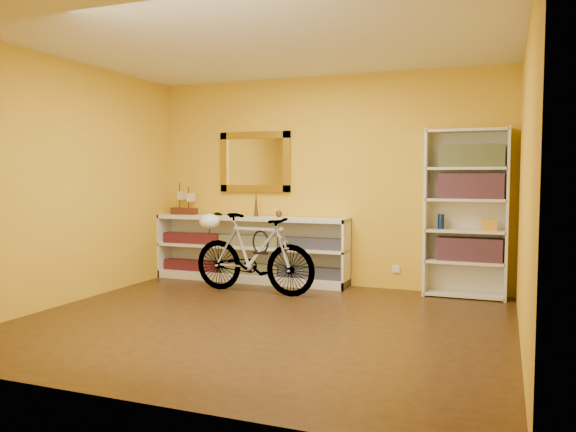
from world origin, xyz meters
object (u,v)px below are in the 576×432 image
at_px(console_unit, 250,249).
at_px(bicycle, 254,253).
at_px(bookcase, 466,213).
at_px(helmet, 209,221).

relative_size(console_unit, bicycle, 1.64).
height_order(bookcase, helmet, bookcase).
bearing_deg(console_unit, helmet, -113.39).
distance_m(console_unit, bookcase, 2.71).
height_order(console_unit, bookcase, bookcase).
bearing_deg(console_unit, bookcase, 0.54).
xyz_separation_m(console_unit, bicycle, (0.35, -0.64, 0.04)).
relative_size(bicycle, helmet, 6.39).
relative_size(bookcase, helmet, 7.66).
distance_m(bookcase, helmet, 2.98).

